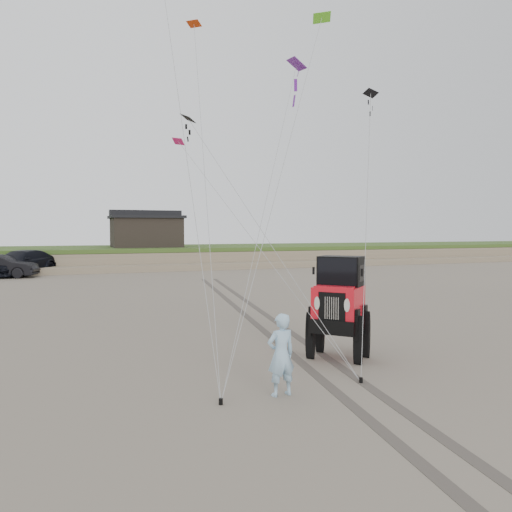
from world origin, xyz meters
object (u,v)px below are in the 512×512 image
object	(u,v)px
cabin	(146,230)
jeep	(338,318)
truck_b	(0,266)
truck_c	(21,263)
man	(281,355)

from	to	relation	value
cabin	jeep	xyz separation A→B (m)	(-0.22, -35.18, -2.19)
truck_b	jeep	size ratio (longest dim) A/B	0.85
truck_b	cabin	bearing A→B (deg)	-39.73
truck_c	man	xyz separation A→B (m)	(7.18, -30.88, -0.08)
cabin	truck_c	world-z (taller)	cabin
truck_b	jeep	distance (m)	29.14
truck_b	jeep	bearing A→B (deg)	-144.25
cabin	jeep	world-z (taller)	cabin
cabin	man	size ratio (longest dim) A/B	3.89
cabin	truck_c	bearing A→B (deg)	-147.07
jeep	man	size ratio (longest dim) A/B	3.41
jeep	truck_c	bearing A→B (deg)	155.44
jeep	man	distance (m)	3.29
jeep	man	world-z (taller)	jeep
jeep	man	xyz separation A→B (m)	(-2.51, -2.11, -0.22)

